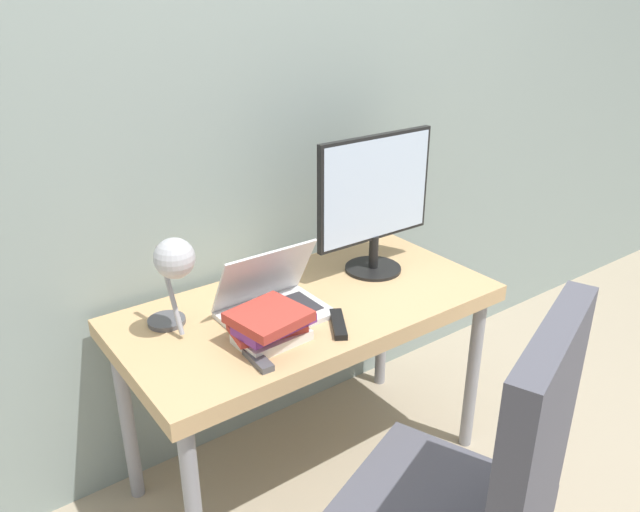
{
  "coord_description": "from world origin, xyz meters",
  "views": [
    {
      "loc": [
        -1.1,
        -1.24,
        1.77
      ],
      "look_at": [
        0.03,
        0.3,
        0.92
      ],
      "focal_mm": 35.0,
      "sensor_mm": 36.0,
      "label": 1
    }
  ],
  "objects_px": {
    "office_chair": "(477,497)",
    "book_stack": "(271,326)",
    "laptop": "(272,301)",
    "monitor": "(375,198)",
    "desk_lamp": "(173,267)"
  },
  "relations": [
    {
      "from": "book_stack",
      "to": "monitor",
      "type": "bearing_deg",
      "value": 19.92
    },
    {
      "from": "office_chair",
      "to": "desk_lamp",
      "type": "bearing_deg",
      "value": 111.64
    },
    {
      "from": "monitor",
      "to": "desk_lamp",
      "type": "distance_m",
      "value": 0.81
    },
    {
      "from": "office_chair",
      "to": "book_stack",
      "type": "height_order",
      "value": "office_chair"
    },
    {
      "from": "office_chair",
      "to": "monitor",
      "type": "bearing_deg",
      "value": 64.08
    },
    {
      "from": "desk_lamp",
      "to": "office_chair",
      "type": "xyz_separation_m",
      "value": [
        0.36,
        -0.91,
        -0.39
      ]
    },
    {
      "from": "book_stack",
      "to": "desk_lamp",
      "type": "bearing_deg",
      "value": 137.33
    },
    {
      "from": "laptop",
      "to": "book_stack",
      "type": "xyz_separation_m",
      "value": [
        -0.1,
        -0.15,
        0.01
      ]
    },
    {
      "from": "monitor",
      "to": "desk_lamp",
      "type": "bearing_deg",
      "value": -178.53
    },
    {
      "from": "book_stack",
      "to": "laptop",
      "type": "bearing_deg",
      "value": 56.8
    },
    {
      "from": "laptop",
      "to": "monitor",
      "type": "bearing_deg",
      "value": 7.81
    },
    {
      "from": "laptop",
      "to": "desk_lamp",
      "type": "bearing_deg",
      "value": 171.18
    },
    {
      "from": "desk_lamp",
      "to": "office_chair",
      "type": "distance_m",
      "value": 1.05
    },
    {
      "from": "laptop",
      "to": "monitor",
      "type": "relative_size",
      "value": 0.65
    },
    {
      "from": "desk_lamp",
      "to": "book_stack",
      "type": "distance_m",
      "value": 0.34
    }
  ]
}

